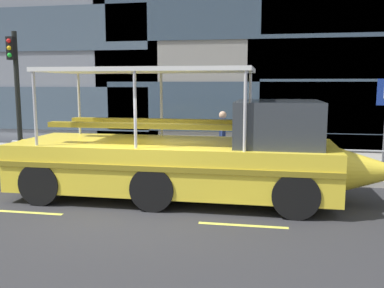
{
  "coord_description": "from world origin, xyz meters",
  "views": [
    {
      "loc": [
        2.86,
        -8.88,
        2.82
      ],
      "look_at": [
        0.96,
        1.49,
        1.3
      ],
      "focal_mm": 39.4,
      "sensor_mm": 36.0,
      "label": 1
    }
  ],
  "objects_px": {
    "duck_tour_boat": "(195,156)",
    "pedestrian_mid_left": "(223,133)",
    "pedestrian_near_bow": "(303,136)",
    "traffic_light_pole": "(16,85)"
  },
  "relations": [
    {
      "from": "pedestrian_near_bow",
      "to": "pedestrian_mid_left",
      "type": "height_order",
      "value": "pedestrian_mid_left"
    },
    {
      "from": "duck_tour_boat",
      "to": "pedestrian_mid_left",
      "type": "distance_m",
      "value": 3.49
    },
    {
      "from": "traffic_light_pole",
      "to": "duck_tour_boat",
      "type": "xyz_separation_m",
      "value": [
        6.31,
        -2.5,
        -1.71
      ]
    },
    {
      "from": "traffic_light_pole",
      "to": "duck_tour_boat",
      "type": "relative_size",
      "value": 0.44
    },
    {
      "from": "pedestrian_near_bow",
      "to": "pedestrian_mid_left",
      "type": "distance_m",
      "value": 2.56
    },
    {
      "from": "traffic_light_pole",
      "to": "pedestrian_mid_left",
      "type": "height_order",
      "value": "traffic_light_pole"
    },
    {
      "from": "traffic_light_pole",
      "to": "pedestrian_near_bow",
      "type": "xyz_separation_m",
      "value": [
        9.17,
        1.2,
        -1.62
      ]
    },
    {
      "from": "traffic_light_pole",
      "to": "pedestrian_mid_left",
      "type": "distance_m",
      "value": 6.86
    },
    {
      "from": "duck_tour_boat",
      "to": "pedestrian_mid_left",
      "type": "height_order",
      "value": "duck_tour_boat"
    },
    {
      "from": "duck_tour_boat",
      "to": "pedestrian_near_bow",
      "type": "bearing_deg",
      "value": 52.37
    }
  ]
}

